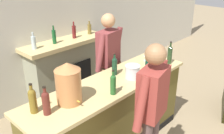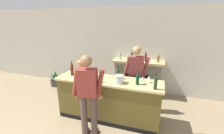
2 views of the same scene
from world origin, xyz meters
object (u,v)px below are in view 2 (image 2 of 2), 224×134
object	(u,v)px
wine_bottle_rose_blush	(156,82)
wine_bottle_merlot_tall	(72,68)
person_customer	(88,95)
wine_glass_by_dispenser	(149,78)
potted_plant_corner	(55,80)
fireplace_stone	(137,77)
wine_bottle_chardonnay_pale	(97,76)
person_bartender	(135,76)
wine_bottle_cabernet_heavy	(138,79)
wine_glass_front_left	(143,79)
wine_bottle_burgundy_dark	(72,70)
wine_bottle_riesling_slim	(118,73)
copper_dispenser	(83,67)
ice_bucket_steel	(119,79)

from	to	relation	value
wine_bottle_rose_blush	wine_bottle_merlot_tall	world-z (taller)	wine_bottle_rose_blush
person_customer	wine_glass_by_dispenser	world-z (taller)	person_customer
potted_plant_corner	person_customer	size ratio (longest dim) A/B	0.37
wine_glass_by_dispenser	wine_bottle_merlot_tall	bearing A→B (deg)	179.85
fireplace_stone	wine_bottle_chardonnay_pale	bearing A→B (deg)	-109.86
person_bartender	wine_bottle_cabernet_heavy	world-z (taller)	person_bartender
wine_bottle_chardonnay_pale	wine_glass_front_left	bearing A→B (deg)	12.30
potted_plant_corner	wine_glass_front_left	xyz separation A→B (m)	(3.32, -1.24, 0.91)
wine_glass_front_left	wine_bottle_merlot_tall	bearing A→B (deg)	176.19
wine_bottle_rose_blush	wine_glass_by_dispenser	bearing A→B (deg)	115.49
wine_bottle_chardonnay_pale	wine_glass_front_left	distance (m)	0.99
fireplace_stone	person_customer	world-z (taller)	person_customer
wine_bottle_chardonnay_pale	wine_bottle_burgundy_dark	distance (m)	0.78
wine_glass_front_left	wine_bottle_chardonnay_pale	bearing A→B (deg)	-167.70
wine_bottle_riesling_slim	person_customer	bearing A→B (deg)	-112.82
wine_glass_front_left	copper_dispenser	bearing A→B (deg)	179.42
copper_dispenser	wine_bottle_burgundy_dark	distance (m)	0.31
person_bartender	wine_bottle_burgundy_dark	distance (m)	1.59
person_bartender	wine_bottle_merlot_tall	xyz separation A→B (m)	(-1.55, -0.44, 0.21)
fireplace_stone	wine_glass_by_dispenser	bearing A→B (deg)	-73.00
wine_bottle_cabernet_heavy	wine_glass_front_left	distance (m)	0.12
wine_bottle_riesling_slim	fireplace_stone	bearing A→B (deg)	80.19
wine_bottle_rose_blush	wine_glass_front_left	world-z (taller)	wine_bottle_rose_blush
wine_bottle_chardonnay_pale	wine_bottle_rose_blush	world-z (taller)	wine_bottle_rose_blush
copper_dispenser	ice_bucket_steel	size ratio (longest dim) A/B	2.36
person_bartender	wine_bottle_rose_blush	world-z (taller)	person_bartender
potted_plant_corner	person_bartender	world-z (taller)	person_bartender
person_bartender	copper_dispenser	bearing A→B (deg)	-155.04
wine_bottle_cabernet_heavy	wine_glass_front_left	xyz separation A→B (m)	(0.10, 0.07, -0.01)
potted_plant_corner	person_customer	bearing A→B (deg)	-39.39
potted_plant_corner	wine_bottle_chardonnay_pale	xyz separation A→B (m)	(2.35, -1.46, 0.92)
person_bartender	potted_plant_corner	bearing A→B (deg)	167.54
wine_bottle_burgundy_dark	wine_bottle_rose_blush	distance (m)	1.99
wine_glass_front_left	ice_bucket_steel	bearing A→B (deg)	-167.66
wine_bottle_rose_blush	wine_bottle_merlot_tall	xyz separation A→B (m)	(-2.06, 0.31, -0.00)
copper_dispenser	wine_bottle_burgundy_dark	world-z (taller)	copper_dispenser
fireplace_stone	person_customer	size ratio (longest dim) A/B	0.92
copper_dispenser	ice_bucket_steel	world-z (taller)	copper_dispenser
person_customer	wine_glass_by_dispenser	distance (m)	1.35
copper_dispenser	wine_bottle_rose_blush	distance (m)	1.70
person_bartender	wine_glass_front_left	size ratio (longest dim) A/B	10.16
potted_plant_corner	fireplace_stone	bearing A→B (deg)	6.22
potted_plant_corner	wine_bottle_rose_blush	xyz separation A→B (m)	(3.59, -1.44, 0.94)
person_bartender	wine_bottle_merlot_tall	size ratio (longest dim) A/B	5.33
person_bartender	wine_bottle_chardonnay_pale	world-z (taller)	person_bartender
person_bartender	wine_bottle_rose_blush	size ratio (longest dim) A/B	5.14
fireplace_stone	potted_plant_corner	distance (m)	3.03
potted_plant_corner	person_bartender	distance (m)	3.24
potted_plant_corner	wine_bottle_merlot_tall	xyz separation A→B (m)	(1.53, -1.12, 0.94)
person_bartender	wine_bottle_burgundy_dark	world-z (taller)	person_bartender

